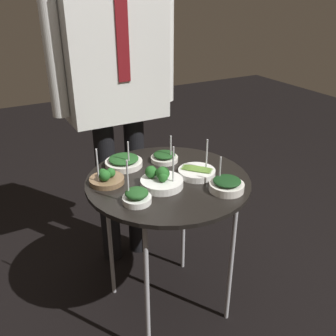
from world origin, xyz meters
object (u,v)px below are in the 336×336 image
bowl_broccoli_mid_left (161,180)px  bowl_broccoli_front_left (106,178)px  serving_cart (168,189)px  waiter_figure (115,70)px  bowl_spinach_back_left (137,196)px  bowl_spinach_mid_right (124,162)px  bowl_asparagus_center (197,172)px  bowl_spinach_back_right (164,157)px  bowl_spinach_front_center (227,185)px

bowl_broccoli_mid_left → bowl_broccoli_front_left: bowl_broccoli_mid_left is taller
serving_cart → waiter_figure: waiter_figure is taller
bowl_broccoli_mid_left → serving_cart: bearing=38.4°
bowl_broccoli_mid_left → bowl_broccoli_front_left: size_ratio=1.10×
bowl_broccoli_mid_left → bowl_spinach_back_left: (-0.14, -0.07, -0.00)m
bowl_broccoli_mid_left → waiter_figure: bearing=86.7°
bowl_broccoli_mid_left → bowl_spinach_mid_right: bearing=103.5°
serving_cart → bowl_asparagus_center: size_ratio=4.48×
bowl_spinach_back_right → bowl_spinach_front_center: bearing=-76.6°
bowl_spinach_mid_right → waiter_figure: bearing=72.3°
bowl_broccoli_mid_left → bowl_spinach_front_center: 0.26m
bowl_spinach_back_right → bowl_spinach_mid_right: bearing=167.5°
serving_cart → bowl_spinach_mid_right: bearing=119.7°
bowl_broccoli_front_left → bowl_spinach_back_left: bearing=-77.1°
bowl_spinach_front_center → bowl_asparagus_center: bearing=101.1°
bowl_broccoli_front_left → bowl_spinach_back_right: bearing=13.7°
bowl_broccoli_mid_left → bowl_spinach_front_center: size_ratio=1.30×
bowl_spinach_mid_right → bowl_spinach_back_right: bearing=-12.5°
bowl_broccoli_front_left → bowl_asparagus_center: bearing=-18.2°
bowl_spinach_back_left → bowl_asparagus_center: bowl_spinach_back_left is taller
bowl_spinach_front_center → bowl_spinach_back_left: bearing=166.2°
bowl_asparagus_center → bowl_broccoli_mid_left: bearing=-176.1°
serving_cart → waiter_figure: 0.65m
bowl_spinach_front_center → bowl_broccoli_front_left: bearing=144.1°
bowl_spinach_mid_right → bowl_spinach_back_left: size_ratio=0.95×
bowl_broccoli_front_left → waiter_figure: bearing=61.7°
bowl_broccoli_mid_left → bowl_broccoli_front_left: bearing=144.5°
bowl_spinach_back_left → bowl_asparagus_center: bearing=14.3°
serving_cart → bowl_spinach_front_center: bearing=-52.1°
bowl_broccoli_mid_left → bowl_spinach_front_center: bearing=-36.2°
waiter_figure → bowl_broccoli_mid_left: bearing=-93.3°
bowl_spinach_mid_right → bowl_spinach_back_right: size_ratio=1.27×
bowl_spinach_front_center → bowl_broccoli_mid_left: bearing=143.8°
bowl_broccoli_mid_left → bowl_broccoli_front_left: 0.23m
bowl_broccoli_front_left → waiter_figure: 0.57m
serving_cart → bowl_spinach_mid_right: bowl_spinach_mid_right is taller
bowl_asparagus_center → waiter_figure: (-0.15, 0.52, 0.36)m
bowl_spinach_back_left → bowl_broccoli_mid_left: bearing=26.4°
bowl_spinach_back_right → waiter_figure: (-0.10, 0.32, 0.35)m
bowl_spinach_front_center → bowl_spinach_mid_right: bearing=124.0°
bowl_spinach_back_right → bowl_spinach_back_left: bearing=-133.8°
bowl_asparagus_center → bowl_spinach_front_center: bearing=-78.9°
bowl_spinach_front_center → bowl_broccoli_front_left: (-0.40, 0.29, -0.00)m
bowl_spinach_mid_right → bowl_broccoli_mid_left: (0.06, -0.25, 0.01)m
bowl_spinach_mid_right → bowl_spinach_back_left: bowl_spinach_back_left is taller
serving_cart → bowl_broccoli_mid_left: bowl_broccoli_mid_left is taller
bowl_asparagus_center → waiter_figure: waiter_figure is taller
bowl_spinach_back_left → waiter_figure: waiter_figure is taller
bowl_asparagus_center → bowl_spinach_back_right: size_ratio=1.21×
bowl_asparagus_center → bowl_spinach_back_right: 0.20m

